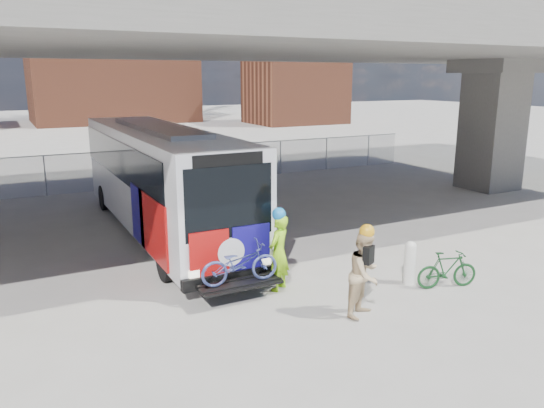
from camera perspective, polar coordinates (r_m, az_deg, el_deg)
ground at (r=15.93m, az=-0.75°, el=-5.67°), size 160.00×160.00×0.00m
bus at (r=18.27m, az=-11.99°, el=3.36°), size 2.67×12.95×3.69m
overpass at (r=18.75m, az=-6.59°, el=17.45°), size 40.00×16.00×7.95m
chainlink_fence at (r=26.60m, az=-12.52°, el=4.98°), size 30.00×0.06×30.00m
brick_buildings at (r=62.18m, az=-20.63°, el=12.90°), size 54.00×22.00×12.00m
smokestack at (r=71.88m, az=-11.17°, el=19.13°), size 2.20×2.20×25.00m
bollard at (r=14.21m, az=14.60°, el=-5.93°), size 0.30×0.30×1.15m
cyclist_hivis at (r=13.23m, az=0.73°, el=-5.03°), size 0.85×0.78×2.14m
cyclist_tan at (r=12.04m, az=9.99°, el=-7.31°), size 1.17×1.08×2.13m
bike_parked at (r=14.23m, az=18.33°, el=-6.73°), size 1.67×0.90×0.97m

